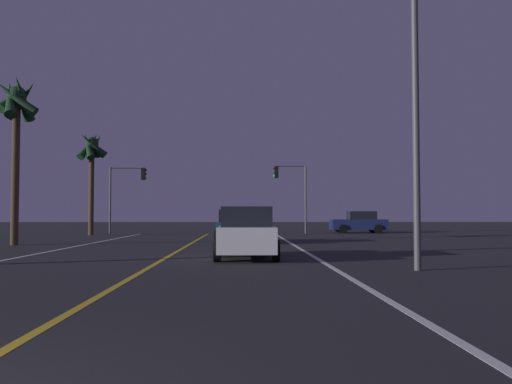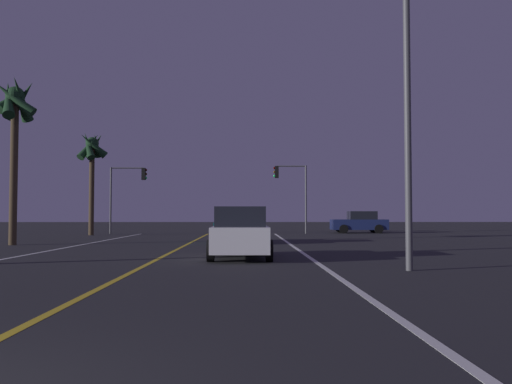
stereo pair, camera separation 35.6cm
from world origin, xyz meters
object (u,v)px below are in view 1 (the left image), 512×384
(traffic_light_near_left, at_px, (128,184))
(palm_tree_left_far, at_px, (92,153))
(car_lead_same_lane, at_px, (246,233))
(street_lamp_right_near, at_px, (395,68))
(car_crossing_side, at_px, (359,222))
(palm_tree_left_mid, at_px, (17,111))
(car_ahead_far, at_px, (235,227))
(traffic_light_near_right, at_px, (290,183))

(traffic_light_near_left, relative_size, palm_tree_left_far, 0.68)
(traffic_light_near_left, bearing_deg, car_lead_same_lane, -69.15)
(street_lamp_right_near, bearing_deg, car_crossing_side, -100.44)
(traffic_light_near_left, height_order, palm_tree_left_mid, palm_tree_left_mid)
(street_lamp_right_near, bearing_deg, palm_tree_left_far, -58.83)
(traffic_light_near_left, distance_m, street_lamp_right_near, 29.74)
(car_crossing_side, distance_m, car_ahead_far, 17.18)
(car_lead_same_lane, distance_m, palm_tree_left_far, 23.30)
(car_ahead_far, relative_size, palm_tree_left_mid, 0.53)
(car_lead_same_lane, bearing_deg, traffic_light_near_left, 20.85)
(car_lead_same_lane, height_order, palm_tree_left_far, palm_tree_left_far)
(palm_tree_left_far, bearing_deg, traffic_light_near_right, 11.25)
(traffic_light_near_right, relative_size, traffic_light_near_left, 1.03)
(palm_tree_left_mid, bearing_deg, street_lamp_right_near, -38.87)
(traffic_light_near_right, height_order, palm_tree_left_mid, palm_tree_left_mid)
(palm_tree_left_mid, bearing_deg, car_lead_same_lane, -36.00)
(car_lead_same_lane, bearing_deg, car_crossing_side, -20.52)
(street_lamp_right_near, height_order, palm_tree_left_far, street_lamp_right_near)
(palm_tree_left_mid, bearing_deg, car_ahead_far, 10.54)
(car_crossing_side, height_order, palm_tree_left_mid, palm_tree_left_mid)
(traffic_light_near_right, xyz_separation_m, street_lamp_right_near, (0.34, -26.90, 1.48))
(car_crossing_side, bearing_deg, palm_tree_left_far, 11.64)
(car_lead_same_lane, height_order, traffic_light_near_left, traffic_light_near_left)
(car_ahead_far, distance_m, palm_tree_left_mid, 11.97)
(car_ahead_far, xyz_separation_m, car_lead_same_lane, (0.49, -9.86, 0.00))
(car_crossing_side, height_order, car_ahead_far, same)
(car_crossing_side, bearing_deg, car_lead_same_lane, 69.48)
(car_lead_same_lane, bearing_deg, car_ahead_far, 2.83)
(car_lead_same_lane, relative_size, palm_tree_left_far, 0.58)
(traffic_light_near_left, xyz_separation_m, street_lamp_right_near, (12.59, -26.90, 1.58))
(street_lamp_right_near, distance_m, palm_tree_left_far, 28.13)
(car_crossing_side, relative_size, car_lead_same_lane, 1.00)
(car_crossing_side, xyz_separation_m, street_lamp_right_near, (-5.19, -28.14, 4.49))
(car_ahead_far, relative_size, street_lamp_right_near, 0.51)
(car_lead_same_lane, bearing_deg, palm_tree_left_mid, 54.00)
(traffic_light_near_left, height_order, palm_tree_left_far, palm_tree_left_far)
(car_crossing_side, height_order, car_lead_same_lane, same)
(traffic_light_near_right, bearing_deg, traffic_light_near_left, -0.00)
(car_crossing_side, xyz_separation_m, palm_tree_left_mid, (-19.95, -16.23, 5.56))
(traffic_light_near_right, distance_m, palm_tree_left_mid, 20.96)
(car_crossing_side, xyz_separation_m, car_ahead_far, (-9.53, -14.29, 0.00))
(car_lead_same_lane, height_order, street_lamp_right_near, street_lamp_right_near)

